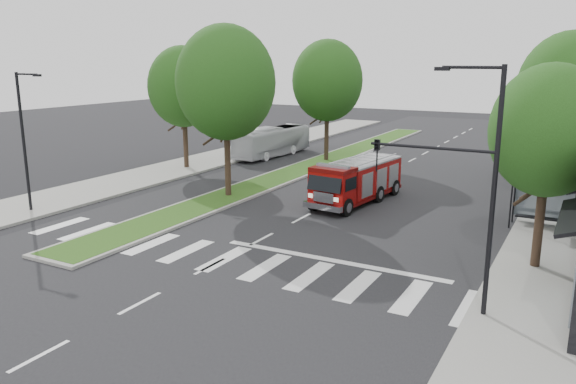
{
  "coord_description": "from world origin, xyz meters",
  "views": [
    {
      "loc": [
        12.99,
        -21.16,
        8.13
      ],
      "look_at": [
        0.15,
        2.28,
        1.8
      ],
      "focal_mm": 35.0,
      "sensor_mm": 36.0,
      "label": 1
    }
  ],
  "objects": [
    {
      "name": "fire_engine",
      "position": [
        1.25,
        8.57,
        1.27
      ],
      "size": [
        3.18,
        7.85,
        2.65
      ],
      "rotation": [
        0.0,
        0.0,
        -0.12
      ],
      "color": "#520504",
      "rests_on": "ground"
    },
    {
      "name": "tree_median_far",
      "position": [
        -6.0,
        20.0,
        6.49
      ],
      "size": [
        5.6,
        5.6,
        9.72
      ],
      "color": "black",
      "rests_on": "ground"
    },
    {
      "name": "median",
      "position": [
        -6.0,
        18.0,
        0.08
      ],
      "size": [
        3.0,
        50.0,
        0.15
      ],
      "color": "gray",
      "rests_on": "ground"
    },
    {
      "name": "streetlight_right_far",
      "position": [
        10.35,
        20.0,
        4.48
      ],
      "size": [
        2.11,
        0.2,
        8.0
      ],
      "color": "black",
      "rests_on": "ground"
    },
    {
      "name": "bus_shelter",
      "position": [
        11.2,
        8.15,
        2.04
      ],
      "size": [
        3.2,
        1.6,
        2.61
      ],
      "color": "black",
      "rests_on": "ground"
    },
    {
      "name": "ground",
      "position": [
        0.0,
        0.0,
        0.0
      ],
      "size": [
        140.0,
        140.0,
        0.0
      ],
      "primitive_type": "plane",
      "color": "black",
      "rests_on": "ground"
    },
    {
      "name": "streetlight_right_near",
      "position": [
        9.61,
        -3.5,
        4.67
      ],
      "size": [
        4.08,
        0.22,
        8.0
      ],
      "color": "black",
      "rests_on": "ground"
    },
    {
      "name": "tree_right_far",
      "position": [
        11.5,
        24.0,
        5.84
      ],
      "size": [
        5.0,
        5.0,
        8.73
      ],
      "color": "black",
      "rests_on": "ground"
    },
    {
      "name": "sidewalk_right",
      "position": [
        12.5,
        10.0,
        0.07
      ],
      "size": [
        5.0,
        80.0,
        0.15
      ],
      "primitive_type": "cube",
      "color": "gray",
      "rests_on": "ground"
    },
    {
      "name": "streetlight_left_near",
      "position": [
        -13.36,
        -2.0,
        4.19
      ],
      "size": [
        1.9,
        0.2,
        7.5
      ],
      "color": "black",
      "rests_on": "ground"
    },
    {
      "name": "sidewalk_left",
      "position": [
        -14.5,
        10.0,
        0.07
      ],
      "size": [
        5.0,
        80.0,
        0.15
      ],
      "primitive_type": "cube",
      "color": "gray",
      "rests_on": "ground"
    },
    {
      "name": "tree_right_near",
      "position": [
        11.5,
        2.0,
        5.51
      ],
      "size": [
        4.4,
        4.4,
        8.05
      ],
      "color": "black",
      "rests_on": "ground"
    },
    {
      "name": "tree_left_mid",
      "position": [
        -14.0,
        12.0,
        6.16
      ],
      "size": [
        5.2,
        5.2,
        9.16
      ],
      "color": "black",
      "rests_on": "ground"
    },
    {
      "name": "tree_right_mid",
      "position": [
        11.5,
        14.0,
        6.49
      ],
      "size": [
        5.6,
        5.6,
        9.72
      ],
      "color": "black",
      "rests_on": "ground"
    },
    {
      "name": "tree_median_near",
      "position": [
        -6.0,
        6.0,
        6.81
      ],
      "size": [
        5.8,
        5.8,
        10.16
      ],
      "color": "black",
      "rests_on": "ground"
    },
    {
      "name": "city_bus",
      "position": [
        -11.16,
        20.17,
        1.26
      ],
      "size": [
        2.72,
        9.18,
        2.52
      ],
      "primitive_type": "imported",
      "rotation": [
        0.0,
        0.0,
        -0.07
      ],
      "color": "silver",
      "rests_on": "ground"
    }
  ]
}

